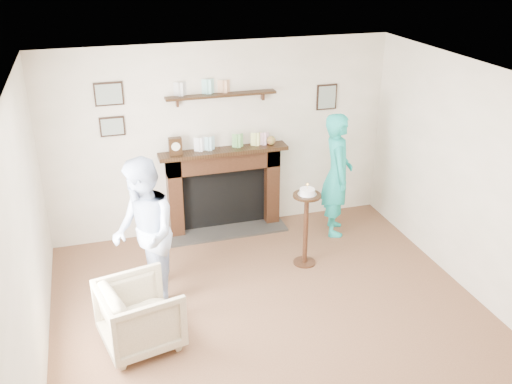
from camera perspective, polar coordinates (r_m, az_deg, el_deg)
ground at (r=5.90m, az=2.72°, el=-14.09°), size 5.00×5.00×0.00m
room_shell at (r=5.66m, az=0.71°, el=3.21°), size 4.54×5.02×2.52m
armchair at (r=5.91m, az=-11.24°, el=-14.52°), size 0.86×0.84×0.66m
man at (r=6.48m, az=-10.54°, el=-10.56°), size 0.71×0.87×1.64m
woman at (r=7.83m, az=7.75°, el=-3.83°), size 0.55×0.69×1.64m
pedestal_table at (r=6.74m, az=5.05°, el=-2.34°), size 0.33×0.33×1.06m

